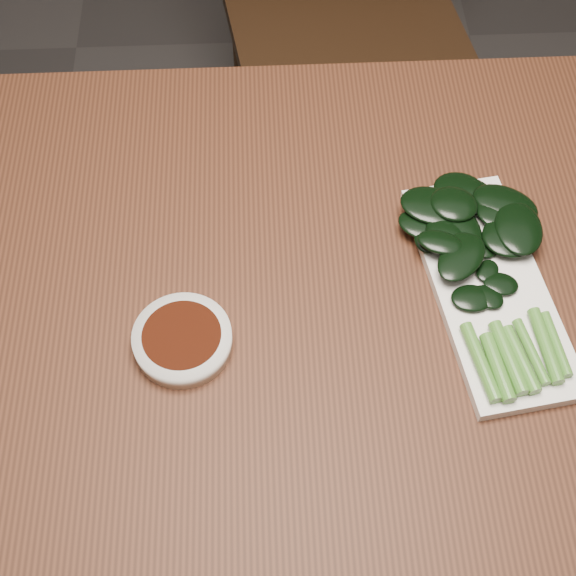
{
  "coord_description": "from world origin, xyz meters",
  "views": [
    {
      "loc": [
        -0.04,
        -0.47,
        1.53
      ],
      "look_at": [
        -0.02,
        0.02,
        0.76
      ],
      "focal_mm": 50.0,
      "sensor_mm": 36.0,
      "label": 1
    }
  ],
  "objects": [
    {
      "name": "gai_lan",
      "position": [
        0.2,
        0.07,
        0.77
      ],
      "size": [
        0.19,
        0.32,
        0.02
      ],
      "color": "#4C872E",
      "rests_on": "serving_plate"
    },
    {
      "name": "ground",
      "position": [
        0.0,
        0.0,
        0.0
      ],
      "size": [
        6.0,
        6.0,
        0.0
      ],
      "primitive_type": "plane",
      "color": "#2F2C2C",
      "rests_on": "ground"
    },
    {
      "name": "sauce_bowl",
      "position": [
        -0.14,
        -0.04,
        0.76
      ],
      "size": [
        0.11,
        0.11,
        0.02
      ],
      "color": "white",
      "rests_on": "table"
    },
    {
      "name": "chair_far",
      "position": [
        0.13,
        0.87,
        0.49
      ],
      "size": [
        0.52,
        0.52,
        0.89
      ],
      "rotation": [
        0.0,
        0.0,
        0.15
      ],
      "color": "black",
      "rests_on": "ground"
    },
    {
      "name": "table",
      "position": [
        0.0,
        0.0,
        0.68
      ],
      "size": [
        1.4,
        0.8,
        0.75
      ],
      "color": "#442213",
      "rests_on": "ground"
    },
    {
      "name": "serving_plate",
      "position": [
        0.21,
        0.01,
        0.76
      ],
      "size": [
        0.17,
        0.32,
        0.01
      ],
      "rotation": [
        0.0,
        0.0,
        0.15
      ],
      "color": "white",
      "rests_on": "table"
    }
  ]
}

